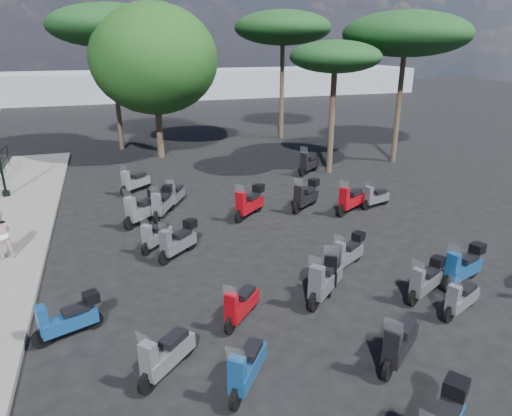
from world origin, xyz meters
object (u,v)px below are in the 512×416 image
object	(u,v)px
scooter_16	(249,203)
scooter_28	(309,164)
scooter_13	(399,344)
pine_0	(283,28)
scooter_19	(461,299)
pine_1	(406,34)
pedestrian_far	(0,234)
scooter_17	(176,195)
scooter_3	(156,236)
scooter_20	(426,281)
scooter_10	(163,204)
scooter_9	(241,306)
scooter_26	(463,267)
scooter_27	(376,198)
scooter_2	(68,319)
scooter_4	(178,242)
scooter_15	(324,281)
scooter_22	(351,200)
scooter_7	(247,368)
pine_2	(110,26)
scooter_5	(135,182)
scooter_8	(166,356)
broadleaf_tree	(154,60)
scooter_23	(306,196)
pine_3	(335,58)
scooter_11	(143,209)
scooter_21	(348,253)

from	to	relation	value
scooter_16	scooter_28	world-z (taller)	scooter_28
scooter_13	pine_0	bearing A→B (deg)	-52.62
scooter_19	pine_1	bearing A→B (deg)	-50.54
scooter_16	pedestrian_far	bearing A→B (deg)	58.04
scooter_17	scooter_3	bearing A→B (deg)	100.89
pedestrian_far	scooter_28	distance (m)	14.05
scooter_20	scooter_10	bearing A→B (deg)	9.47
scooter_9	scooter_19	world-z (taller)	scooter_9
scooter_28	scooter_3	bearing A→B (deg)	89.02
scooter_26	scooter_27	distance (m)	6.13
pine_1	scooter_2	bearing A→B (deg)	-144.46
scooter_4	scooter_19	world-z (taller)	scooter_4
scooter_26	scooter_15	bearing A→B (deg)	64.84
scooter_19	pine_1	xyz separation A→B (m)	(7.17, 13.44, 6.14)
scooter_4	scooter_16	bearing A→B (deg)	-90.97
scooter_22	scooter_28	world-z (taller)	scooter_28
scooter_7	pine_2	bearing A→B (deg)	-49.20
scooter_26	scooter_5	bearing A→B (deg)	16.94
scooter_8	scooter_13	world-z (taller)	scooter_13
scooter_17	pine_1	size ratio (longest dim) A/B	0.19
scooter_22	pine_1	size ratio (longest dim) A/B	0.21
scooter_20	pine_2	world-z (taller)	pine_2
scooter_27	broadleaf_tree	world-z (taller)	broadleaf_tree
pine_0	pine_2	xyz separation A→B (m)	(-10.48, -0.16, 0.04)
scooter_3	scooter_17	xyz separation A→B (m)	(1.22, 3.87, 0.01)
scooter_2	scooter_23	xyz separation A→B (m)	(8.39, 5.99, 0.07)
scooter_22	pine_3	world-z (taller)	pine_3
scooter_16	scooter_20	xyz separation A→B (m)	(2.59, -6.87, -0.08)
scooter_5	scooter_8	size ratio (longest dim) A/B	1.04
scooter_16	scooter_23	xyz separation A→B (m)	(2.36, 0.13, -0.01)
scooter_13	scooter_16	bearing A→B (deg)	-34.85
scooter_7	scooter_28	bearing A→B (deg)	-81.21
scooter_11	broadleaf_tree	size ratio (longest dim) A/B	0.18
scooter_9	pine_1	size ratio (longest dim) A/B	0.16
scooter_3	scooter_10	world-z (taller)	scooter_10
scooter_2	scooter_26	distance (m)	10.04
scooter_2	scooter_9	xyz separation A→B (m)	(3.80, -0.60, -0.04)
scooter_8	scooter_16	bearing A→B (deg)	-71.25
scooter_3	pine_1	world-z (taller)	pine_1
pine_2	scooter_17	bearing A→B (deg)	-82.08
scooter_4	scooter_19	xyz separation A→B (m)	(5.95, -5.26, -0.09)
scooter_4	scooter_20	bearing A→B (deg)	-168.04
scooter_4	scooter_10	size ratio (longest dim) A/B	0.86
scooter_13	pine_1	size ratio (longest dim) A/B	0.19
scooter_20	pine_3	distance (m)	12.98
scooter_8	scooter_27	size ratio (longest dim) A/B	0.92
scooter_15	pine_0	bearing A→B (deg)	-59.37
broadleaf_tree	pine_0	size ratio (longest dim) A/B	1.01
pedestrian_far	scooter_22	xyz separation A→B (m)	(11.93, 0.49, -0.40)
scooter_19	scooter_21	size ratio (longest dim) A/B	1.02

